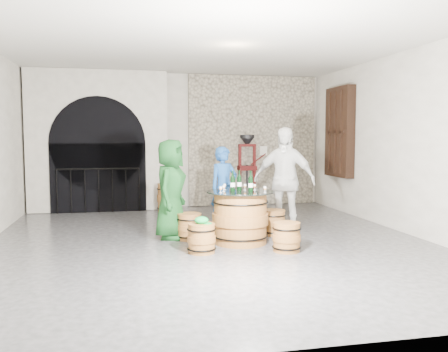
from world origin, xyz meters
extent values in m
plane|color=#2D2D30|center=(0.00, 0.00, 0.00)|extent=(8.00, 8.00, 0.00)
plane|color=beige|center=(0.00, 4.00, 1.60)|extent=(8.00, 0.00, 8.00)
plane|color=beige|center=(0.00, -4.00, 1.60)|extent=(8.00, 0.00, 8.00)
plane|color=beige|center=(3.50, 0.00, 1.60)|extent=(0.00, 8.00, 8.00)
plane|color=beige|center=(0.00, 0.00, 3.20)|extent=(8.00, 8.00, 0.00)
cube|color=#AFA58C|center=(1.80, 3.94, 1.60)|extent=(3.20, 0.12, 3.18)
cube|color=beige|center=(-1.90, 3.75, 1.60)|extent=(3.10, 0.50, 3.18)
cube|color=black|center=(-1.90, 3.48, 0.78)|extent=(2.10, 0.03, 1.55)
cylinder|color=black|center=(-1.90, 3.48, 1.55)|extent=(2.10, 0.03, 2.10)
cylinder|color=black|center=(-1.90, 3.42, 0.98)|extent=(1.79, 0.04, 0.04)
cylinder|color=black|center=(-2.79, 3.42, 0.49)|extent=(0.02, 0.02, 0.98)
cylinder|color=black|center=(-2.50, 3.42, 0.49)|extent=(0.02, 0.02, 0.98)
cylinder|color=black|center=(-2.20, 3.42, 0.49)|extent=(0.02, 0.02, 0.98)
cylinder|color=black|center=(-1.90, 3.42, 0.49)|extent=(0.02, 0.02, 0.98)
cylinder|color=black|center=(-1.60, 3.42, 0.49)|extent=(0.02, 0.02, 0.98)
cylinder|color=black|center=(-1.31, 3.42, 0.49)|extent=(0.02, 0.02, 0.98)
cylinder|color=black|center=(-1.01, 3.42, 0.49)|extent=(0.02, 0.02, 0.98)
cube|color=black|center=(3.39, 2.40, 1.80)|extent=(0.20, 1.10, 2.00)
cube|color=black|center=(3.34, 2.40, 1.80)|extent=(0.06, 0.88, 1.76)
cube|color=black|center=(3.37, 2.40, 1.80)|extent=(0.22, 0.92, 0.06)
cube|color=black|center=(3.37, 2.11, 1.80)|extent=(0.22, 0.06, 1.80)
cube|color=black|center=(3.37, 2.40, 1.80)|extent=(0.22, 0.06, 1.80)
cube|color=black|center=(3.37, 2.69, 1.80)|extent=(0.22, 0.06, 1.80)
cylinder|color=#93592A|center=(0.46, -0.20, 0.40)|extent=(0.84, 0.84, 0.79)
cylinder|color=#93592A|center=(0.46, -0.20, 0.40)|extent=(0.90, 0.90, 0.17)
torus|color=black|center=(0.46, -0.20, 0.13)|extent=(0.90, 0.90, 0.02)
torus|color=black|center=(0.46, -0.20, 0.67)|extent=(0.90, 0.90, 0.02)
cylinder|color=#93592A|center=(0.46, -0.20, 0.80)|extent=(0.86, 0.86, 0.02)
cylinder|color=black|center=(0.46, -0.20, 0.83)|extent=(1.09, 1.09, 0.01)
cylinder|color=#93592A|center=(-0.30, 0.22, 0.21)|extent=(0.39, 0.39, 0.42)
cylinder|color=#93592A|center=(-0.30, 0.22, 0.21)|extent=(0.42, 0.42, 0.09)
torus|color=black|center=(-0.30, 0.22, 0.07)|extent=(0.43, 0.43, 0.02)
torus|color=black|center=(-0.30, 0.22, 0.35)|extent=(0.43, 0.43, 0.02)
cylinder|color=#93592A|center=(-0.30, 0.22, 0.43)|extent=(0.40, 0.40, 0.02)
cylinder|color=#93592A|center=(0.44, 0.67, 0.21)|extent=(0.39, 0.39, 0.42)
cylinder|color=#93592A|center=(0.44, 0.67, 0.21)|extent=(0.42, 0.42, 0.09)
torus|color=black|center=(0.44, 0.67, 0.07)|extent=(0.43, 0.43, 0.02)
torus|color=black|center=(0.44, 0.67, 0.35)|extent=(0.43, 0.43, 0.02)
cylinder|color=#93592A|center=(0.44, 0.67, 0.43)|extent=(0.40, 0.40, 0.02)
cylinder|color=#93592A|center=(1.18, 0.29, 0.21)|extent=(0.39, 0.39, 0.42)
cylinder|color=#93592A|center=(1.18, 0.29, 0.21)|extent=(0.42, 0.42, 0.09)
torus|color=black|center=(1.18, 0.29, 0.07)|extent=(0.43, 0.43, 0.02)
torus|color=black|center=(1.18, 0.29, 0.35)|extent=(0.43, 0.43, 0.02)
cylinder|color=#93592A|center=(1.18, 0.29, 0.43)|extent=(0.40, 0.40, 0.02)
cylinder|color=#93592A|center=(1.00, -0.89, 0.21)|extent=(0.39, 0.39, 0.42)
cylinder|color=#93592A|center=(1.00, -0.89, 0.21)|extent=(0.42, 0.42, 0.09)
torus|color=black|center=(1.00, -0.89, 0.07)|extent=(0.43, 0.43, 0.02)
torus|color=black|center=(1.00, -0.89, 0.35)|extent=(0.43, 0.43, 0.02)
cylinder|color=#93592A|center=(1.00, -0.89, 0.43)|extent=(0.40, 0.40, 0.02)
cylinder|color=#93592A|center=(-0.25, -0.71, 0.21)|extent=(0.39, 0.39, 0.42)
cylinder|color=#93592A|center=(-0.25, -0.71, 0.21)|extent=(0.42, 0.42, 0.09)
torus|color=black|center=(-0.25, -0.71, 0.07)|extent=(0.43, 0.43, 0.02)
torus|color=black|center=(-0.25, -0.71, 0.35)|extent=(0.43, 0.43, 0.02)
cylinder|color=#93592A|center=(-0.25, -0.71, 0.43)|extent=(0.40, 0.40, 0.02)
ellipsoid|color=#0B822F|center=(-0.25, -0.71, 0.48)|extent=(0.20, 0.20, 0.11)
cylinder|color=#0B822F|center=(-0.17, -0.74, 0.44)|extent=(0.13, 0.13, 0.01)
imported|color=#103B16|center=(-0.59, 0.39, 0.83)|extent=(0.81, 0.95, 1.66)
imported|color=navy|center=(0.43, 0.90, 0.76)|extent=(0.65, 0.54, 1.52)
imported|color=silver|center=(1.42, 0.46, 0.93)|extent=(1.17, 0.98, 1.87)
cylinder|color=black|center=(0.35, -0.15, 0.95)|extent=(0.07, 0.07, 0.22)
cylinder|color=white|center=(0.35, -0.15, 0.94)|extent=(0.08, 0.08, 0.06)
cone|color=black|center=(0.35, -0.15, 1.07)|extent=(0.07, 0.07, 0.05)
cylinder|color=black|center=(0.35, -0.15, 1.13)|extent=(0.03, 0.03, 0.07)
cylinder|color=black|center=(0.61, -0.29, 0.95)|extent=(0.07, 0.07, 0.22)
cylinder|color=white|center=(0.61, -0.29, 0.94)|extent=(0.08, 0.08, 0.06)
cone|color=black|center=(0.61, -0.29, 1.07)|extent=(0.07, 0.07, 0.05)
cylinder|color=black|center=(0.61, -0.29, 1.13)|extent=(0.03, 0.03, 0.07)
cylinder|color=black|center=(0.47, -0.10, 0.95)|extent=(0.07, 0.07, 0.22)
cylinder|color=white|center=(0.47, -0.10, 0.94)|extent=(0.08, 0.08, 0.06)
cone|color=black|center=(0.47, -0.10, 1.07)|extent=(0.07, 0.07, 0.05)
cylinder|color=black|center=(0.47, -0.10, 1.13)|extent=(0.03, 0.03, 0.07)
cylinder|color=#93592A|center=(-0.39, 3.10, 0.32)|extent=(0.45, 0.45, 0.64)
cylinder|color=#93592A|center=(-0.39, 3.10, 0.32)|extent=(0.49, 0.49, 0.14)
torus|color=black|center=(-0.39, 3.10, 0.10)|extent=(0.50, 0.50, 0.02)
torus|color=black|center=(-0.39, 3.10, 0.54)|extent=(0.50, 0.50, 0.02)
cylinder|color=#93592A|center=(-0.39, 3.10, 0.65)|extent=(0.46, 0.46, 0.02)
cube|color=#480E0C|center=(1.60, 3.68, 0.05)|extent=(0.50, 0.41, 0.09)
cube|color=#480E0C|center=(1.60, 3.68, 0.94)|extent=(0.45, 0.30, 0.11)
cube|color=#480E0C|center=(1.60, 3.68, 1.49)|extent=(0.44, 0.13, 0.06)
cylinder|color=black|center=(1.60, 3.68, 0.55)|extent=(0.05, 0.05, 0.92)
cylinder|color=black|center=(1.60, 3.68, 1.70)|extent=(0.35, 0.35, 0.08)
cone|color=black|center=(1.60, 3.68, 1.59)|extent=(0.35, 0.35, 0.18)
cube|color=#480E0C|center=(1.41, 3.67, 0.78)|extent=(0.07, 0.07, 1.47)
cube|color=#480E0C|center=(1.78, 3.69, 0.78)|extent=(0.07, 0.07, 1.47)
cylinder|color=#480E0C|center=(1.87, 3.66, 1.15)|extent=(0.39, 0.05, 0.29)
cube|color=silver|center=(2.05, 3.86, 1.35)|extent=(0.18, 0.10, 0.22)
camera|label=1|loc=(-1.34, -7.46, 1.71)|focal=38.00mm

